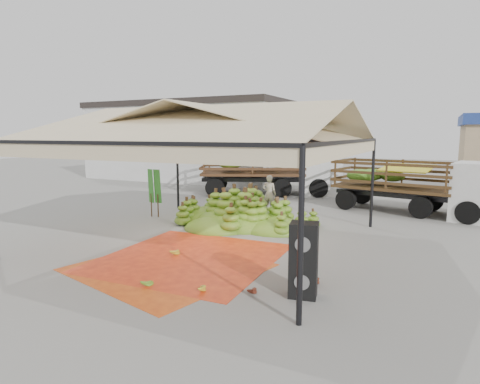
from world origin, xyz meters
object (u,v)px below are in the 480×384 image
at_px(banana_heap, 240,208).
at_px(vendor, 269,194).
at_px(truck_right, 421,181).
at_px(speaker_stack, 304,260).
at_px(truck_left, 275,166).

bearing_deg(banana_heap, vendor, 87.37).
xyz_separation_m(banana_heap, vendor, (0.11, 2.48, 0.18)).
distance_m(vendor, truck_right, 6.06).
bearing_deg(truck_right, banana_heap, -127.56).
distance_m(speaker_stack, truck_right, 10.23).
bearing_deg(speaker_stack, vendor, 105.26).
bearing_deg(banana_heap, truck_left, 101.52).
distance_m(banana_heap, truck_right, 7.51).
height_order(banana_heap, vendor, vendor).
bearing_deg(truck_right, vendor, -144.95).
relative_size(truck_left, truck_right, 1.15).
xyz_separation_m(speaker_stack, vendor, (-3.82, 7.67, 0.03)).
xyz_separation_m(speaker_stack, truck_right, (1.72, 10.07, 0.58)).
bearing_deg(vendor, speaker_stack, 111.54).
bearing_deg(truck_right, speaker_stack, -88.09).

